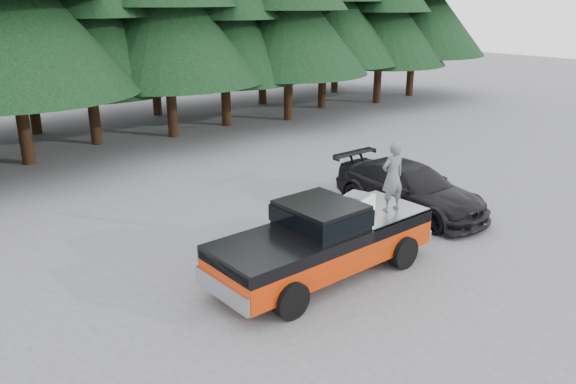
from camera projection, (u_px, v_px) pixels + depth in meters
ground at (260, 286)px, 13.33m from camera, size 120.00×120.00×0.00m
pickup_truck at (323, 251)px, 13.62m from camera, size 6.00×2.04×1.33m
truck_cab at (321, 215)px, 13.25m from camera, size 1.66×1.90×0.59m
air_compressor at (357, 207)px, 13.82m from camera, size 0.92×0.83×0.53m
man_on_bed at (393, 176)px, 14.10m from camera, size 0.72×0.54×1.80m
parked_car at (410, 188)px, 17.77m from camera, size 2.21×5.31×1.53m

